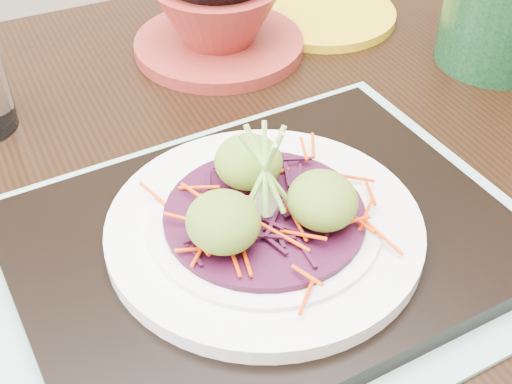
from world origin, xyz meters
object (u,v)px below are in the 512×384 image
object	(u,v)px
yellow_plate	(322,14)
terracotta_bowl_set	(218,21)
serving_tray	(264,242)
dining_table	(213,313)
white_plate	(264,227)

from	to	relation	value
yellow_plate	terracotta_bowl_set	bearing A→B (deg)	-164.84
serving_tray	terracotta_bowl_set	size ratio (longest dim) A/B	1.94
terracotta_bowl_set	dining_table	bearing A→B (deg)	-107.55
white_plate	dining_table	bearing A→B (deg)	127.95
dining_table	serving_tray	bearing A→B (deg)	-59.63
serving_tray	white_plate	world-z (taller)	white_plate
white_plate	yellow_plate	world-z (taller)	white_plate
dining_table	terracotta_bowl_set	distance (m)	0.31
dining_table	serving_tray	world-z (taller)	serving_tray
dining_table	terracotta_bowl_set	bearing A→B (deg)	64.87
white_plate	yellow_plate	distance (m)	0.39
white_plate	terracotta_bowl_set	xyz separation A→B (m)	(0.05, 0.31, 0.01)
terracotta_bowl_set	white_plate	bearing A→B (deg)	-99.44
white_plate	terracotta_bowl_set	world-z (taller)	terracotta_bowl_set
yellow_plate	dining_table	bearing A→B (deg)	-125.85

